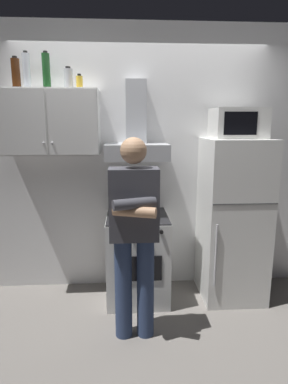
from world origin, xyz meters
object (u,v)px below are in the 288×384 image
Objects in this scene: bottle_spice_jar at (79,82)px; bottle_canister_steel at (68,79)px; stove_oven at (137,257)px; bottle_wine_green at (46,71)px; range_hood at (136,139)px; microwave at (238,123)px; bottle_vodka_clear at (26,71)px; person_standing at (134,233)px; refrigerator at (233,220)px; bottle_rum_dark at (16,73)px; upper_cabinet at (51,122)px.

bottle_spice_jar is 0.13m from bottle_canister_steel.
stove_oven is 2.64× the size of bottle_wine_green.
range_hood is 5.75× the size of bottle_spice_jar.
bottle_vodka_clear reaches higher than microwave.
bottle_wine_green reaches higher than bottle_spice_jar.
range_hood is 1.56× the size of microwave.
bottle_wine_green is at bearing 21.86° from bottle_vodka_clear.
microwave is at bearing -3.47° from bottle_spice_jar.
bottle_canister_steel is (-0.63, 0.17, 1.71)m from stove_oven.
bottle_spice_jar is (-0.52, -0.02, 0.51)m from range_hood.
bottle_canister_steel is at bearing 151.91° from bottle_spice_jar.
stove_oven is at bearing -5.31° from bottle_vodka_clear.
bottle_canister_steel is at bearing 165.20° from stove_oven.
stove_oven is 1.17× the size of range_hood.
bottle_vodka_clear is at bearing 143.21° from person_standing.
person_standing is at bearing -94.72° from stove_oven.
refrigerator is 2.08m from bottle_canister_steel.
microwave is at bearing -5.31° from bottle_canister_steel.
refrigerator is (0.95, 0.00, 0.37)m from stove_oven.
bottle_spice_jar is at bearing 175.82° from refrigerator.
bottle_rum_dark is (-1.03, 0.72, 1.28)m from person_standing.
bottle_spice_jar is at bearing 168.23° from stove_oven.
bottle_rum_dark reaches higher than stove_oven.
bottle_vodka_clear is 0.37m from bottle_canister_steel.
bottle_vodka_clear is (-0.18, -0.03, 0.45)m from upper_cabinet.
upper_cabinet is at bearing -53.48° from bottle_wine_green.
person_standing is at bearing -34.75° from bottle_rum_dark.
bottle_rum_dark is (-2.03, 0.11, 1.38)m from refrigerator.
bottle_spice_jar is 0.32m from bottle_wine_green.
bottle_rum_dark is (-0.26, -0.04, -0.03)m from bottle_wine_green.
bottle_canister_steel is (-0.63, 0.04, 0.55)m from range_hood.
bottle_vodka_clear is 1.57× the size of bottle_canister_steel.
bottle_rum_dark is at bearing 179.74° from bottle_spice_jar.
upper_cabinet is at bearing 135.74° from person_standing.
stove_oven is at bearing -5.84° from bottle_rum_dark.
range_hood is 2.73× the size of bottle_rum_dark.
person_standing is at bearing -148.00° from microwave.
upper_cabinet is 2.85× the size of bottle_vodka_clear.
bottle_rum_dark is (-0.28, -0.01, 0.43)m from upper_cabinet.
bottle_vodka_clear is 0.96× the size of bottle_wine_green.
upper_cabinet is 0.49m from bottle_vodka_clear.
bottle_vodka_clear is (-0.93, 0.70, 1.30)m from person_standing.
bottle_wine_green reaches higher than refrigerator.
stove_oven is 1.96m from bottle_wine_green.
range_hood is (0.00, 0.13, 1.16)m from stove_oven.
stove_oven is 1.62m from microwave.
bottle_vodka_clear is at bearing -10.94° from bottle_rum_dark.
upper_cabinet is at bearing 176.51° from bottle_spice_jar.
person_standing is 8.12× the size of bottle_canister_steel.
microwave is 1.74× the size of bottle_rum_dark.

